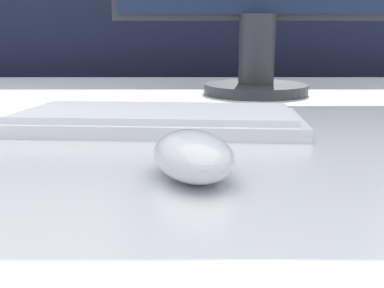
# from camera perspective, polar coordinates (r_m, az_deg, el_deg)

# --- Properties ---
(partition_panel) EXTENTS (5.00, 0.03, 1.10)m
(partition_panel) POSITION_cam_1_polar(r_m,az_deg,el_deg) (1.41, 0.94, 0.71)
(partition_panel) COLOR black
(partition_panel) RESTS_ON ground_plane
(computer_mouse_near) EXTENTS (0.09, 0.11, 0.04)m
(computer_mouse_near) POSITION_cam_1_polar(r_m,az_deg,el_deg) (0.37, 0.01, -1.42)
(computer_mouse_near) COLOR silver
(computer_mouse_near) RESTS_ON desk
(keyboard) EXTENTS (0.42, 0.17, 0.02)m
(keyboard) POSITION_cam_1_polar(r_m,az_deg,el_deg) (0.57, -7.18, 3.16)
(keyboard) COLOR silver
(keyboard) RESTS_ON desk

